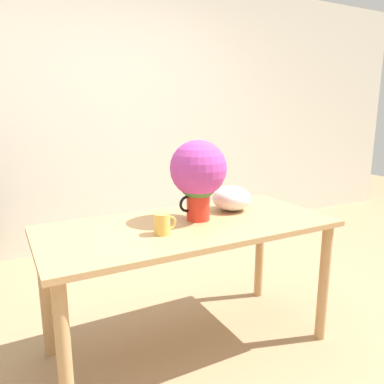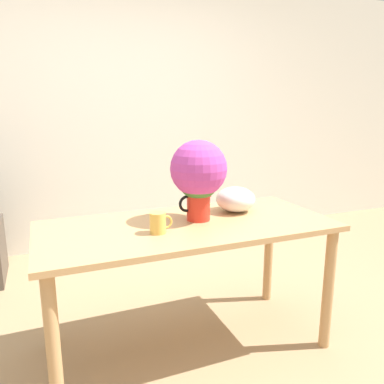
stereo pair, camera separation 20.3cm
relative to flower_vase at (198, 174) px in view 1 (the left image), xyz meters
name	(u,v)px [view 1 (the left image)]	position (x,y,z in m)	size (l,w,h in m)	color
ground_plane	(201,360)	(-0.08, -0.19, -1.00)	(12.00, 12.00, 0.00)	#9E7F5B
wall_back	(96,113)	(-0.08, 1.85, 0.30)	(8.00, 0.05, 2.60)	silver
table	(189,241)	(-0.08, -0.04, -0.36)	(1.57, 0.72, 0.74)	tan
flower_vase	(198,174)	(0.00, 0.00, 0.00)	(0.31, 0.31, 0.44)	red
coffee_mug	(163,224)	(-0.27, -0.13, -0.21)	(0.12, 0.08, 0.11)	gold
white_bowl	(232,198)	(0.28, 0.08, -0.19)	(0.24, 0.24, 0.15)	silver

